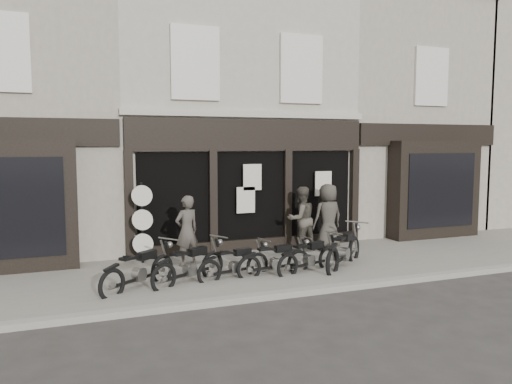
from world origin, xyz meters
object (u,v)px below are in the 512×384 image
object	(u,v)px
motorcycle_0	(139,273)
motorcycle_4	(309,260)
man_left	(187,231)
man_right	(328,217)
motorcycle_5	(344,253)
motorcycle_3	(275,263)
advert_sign_post	(142,226)
man_centre	(301,219)
motorcycle_1	(190,268)
motorcycle_2	(235,266)

from	to	relation	value
motorcycle_0	motorcycle_4	size ratio (longest dim) A/B	0.95
man_left	man_right	distance (m)	4.30
man_left	man_right	world-z (taller)	man_right
motorcycle_5	man_right	xyz separation A→B (m)	(0.55, 1.85, 0.64)
motorcycle_0	motorcycle_3	world-z (taller)	motorcycle_0
man_left	advert_sign_post	size ratio (longest dim) A/B	0.81
motorcycle_0	man_centre	xyz separation A→B (m)	(4.88, 2.04, 0.64)
motorcycle_0	man_left	distance (m)	2.12
motorcycle_1	motorcycle_2	distance (m)	1.06
motorcycle_0	motorcycle_4	world-z (taller)	motorcycle_0
motorcycle_0	man_left	size ratio (longest dim) A/B	1.04
man_left	motorcycle_2	bearing A→B (deg)	99.27
motorcycle_4	man_right	bearing A→B (deg)	32.95
motorcycle_0	motorcycle_1	xyz separation A→B (m)	(1.13, 0.04, -0.00)
advert_sign_post	motorcycle_0	bearing A→B (deg)	-80.83
motorcycle_0	motorcycle_5	bearing A→B (deg)	-36.47
man_centre	man_right	world-z (taller)	man_right
motorcycle_2	motorcycle_4	bearing A→B (deg)	-16.47
man_centre	motorcycle_4	bearing A→B (deg)	61.90
motorcycle_5	advert_sign_post	xyz separation A→B (m)	(-4.74, 2.11, 0.63)
motorcycle_3	motorcycle_5	xyz separation A→B (m)	(1.93, 0.08, 0.07)
motorcycle_4	man_centre	distance (m)	2.35
motorcycle_0	man_left	bearing A→B (deg)	9.67
motorcycle_1	advert_sign_post	size ratio (longest dim) A/B	0.88
man_left	motorcycle_5	bearing A→B (deg)	139.39
motorcycle_3	man_left	world-z (taller)	man_left
motorcycle_3	advert_sign_post	size ratio (longest dim) A/B	0.89
motorcycle_5	man_right	bearing A→B (deg)	33.44
motorcycle_1	man_left	xyz separation A→B (m)	(0.26, 1.44, 0.61)
man_right	advert_sign_post	xyz separation A→B (m)	(-5.29, 0.26, -0.01)
motorcycle_0	motorcycle_1	bearing A→B (deg)	-35.10
motorcycle_3	motorcycle_1	bearing A→B (deg)	172.03
motorcycle_4	motorcycle_1	bearing A→B (deg)	159.91
motorcycle_3	motorcycle_2	bearing A→B (deg)	170.69
motorcycle_3	motorcycle_4	bearing A→B (deg)	-8.48
motorcycle_5	man_left	distance (m)	4.03
motorcycle_3	advert_sign_post	distance (m)	3.63
motorcycle_0	motorcycle_3	bearing A→B (deg)	-37.53
motorcycle_5	motorcycle_2	bearing A→B (deg)	140.31
motorcycle_0	motorcycle_2	xyz separation A→B (m)	(2.19, 0.03, -0.05)
motorcycle_5	advert_sign_post	size ratio (longest dim) A/B	0.88
motorcycle_1	motorcycle_3	size ratio (longest dim) A/B	0.99
motorcycle_4	advert_sign_post	distance (m)	4.37
motorcycle_5	advert_sign_post	world-z (taller)	advert_sign_post
motorcycle_1	motorcycle_5	size ratio (longest dim) A/B	1.00
motorcycle_0	man_right	xyz separation A→B (m)	(5.67, 1.90, 0.67)
motorcycle_2	man_left	world-z (taller)	man_left
motorcycle_1	man_right	size ratio (longest dim) A/B	1.01
motorcycle_2	motorcycle_1	bearing A→B (deg)	165.73
motorcycle_4	advert_sign_post	world-z (taller)	advert_sign_post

